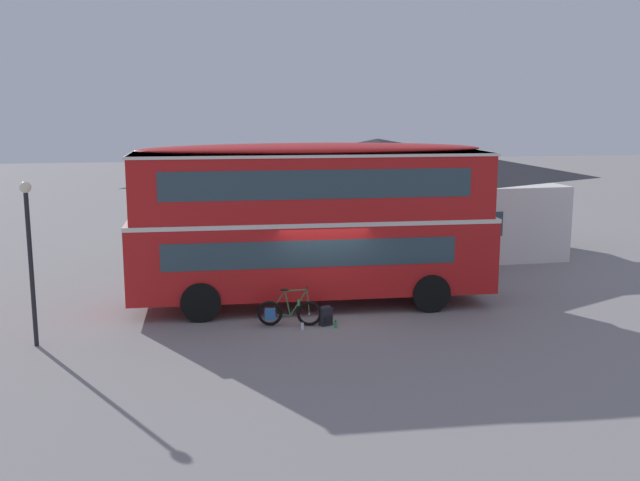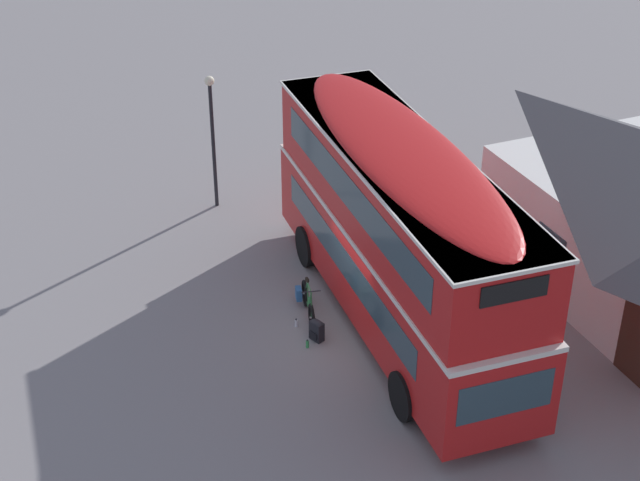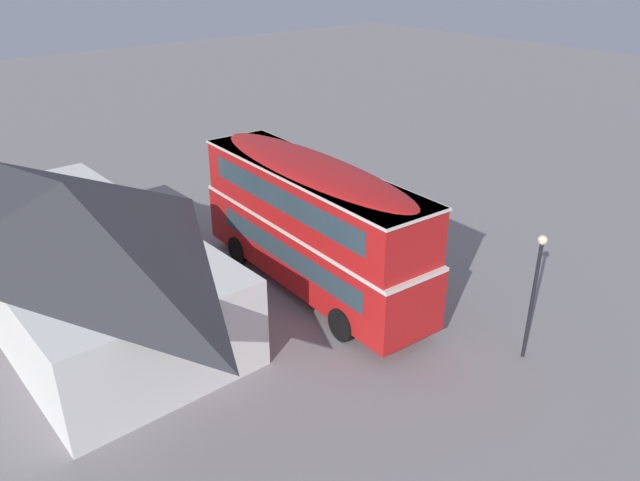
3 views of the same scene
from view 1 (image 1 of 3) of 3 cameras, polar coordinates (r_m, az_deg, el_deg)
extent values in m
plane|color=gray|center=(20.88, 0.21, -5.80)|extent=(120.00, 120.00, 0.00)
cylinder|color=black|center=(23.52, 6.90, -2.64)|extent=(1.11, 0.33, 1.10)
cylinder|color=black|center=(21.30, 8.61, -4.06)|extent=(1.11, 0.33, 1.10)
cylinder|color=black|center=(22.69, -9.20, -3.18)|extent=(1.11, 0.33, 1.10)
cylinder|color=black|center=(20.38, -9.25, -4.74)|extent=(1.11, 0.33, 1.10)
cube|color=red|center=(21.52, -0.59, -1.15)|extent=(10.61, 2.95, 2.10)
cube|color=white|center=(21.32, -0.59, 1.69)|extent=(10.63, 2.97, 0.12)
cube|color=red|center=(21.20, -0.60, 4.31)|extent=(10.29, 2.88, 1.90)
ellipsoid|color=red|center=(21.11, -0.60, 7.09)|extent=(10.08, 2.82, 0.36)
cube|color=#2D424C|center=(22.78, 12.57, -0.11)|extent=(0.15, 2.05, 0.90)
cube|color=black|center=(22.43, 12.47, 5.75)|extent=(0.12, 1.38, 0.44)
cube|color=#2D424C|center=(20.23, -0.66, -1.03)|extent=(8.19, 0.39, 0.76)
cube|color=#2D424C|center=(19.99, -0.11, 4.37)|extent=(8.61, 0.41, 0.80)
cube|color=#2D424C|center=(22.64, -1.53, 0.20)|extent=(8.19, 0.39, 0.76)
cube|color=#2D424C|center=(22.38, -1.04, 5.02)|extent=(8.61, 0.41, 0.80)
cube|color=white|center=(21.12, -0.60, 6.77)|extent=(10.40, 2.97, 0.08)
torus|color=black|center=(19.80, -0.84, -5.69)|extent=(0.68, 0.22, 0.68)
torus|color=black|center=(19.86, -3.91, -5.66)|extent=(0.68, 0.22, 0.68)
cylinder|color=#B2B2B7|center=(19.80, -0.84, -5.69)|extent=(0.07, 0.11, 0.05)
cylinder|color=#B2B2B7|center=(19.86, -3.91, -5.66)|extent=(0.07, 0.11, 0.05)
cylinder|color=#2D6B38|center=(19.73, -1.67, -4.85)|extent=(0.48, 0.13, 0.74)
cylinder|color=#2D6B38|center=(19.65, -1.88, -3.89)|extent=(0.59, 0.16, 0.07)
cylinder|color=#2D6B38|center=(19.75, -2.53, -4.89)|extent=(0.18, 0.07, 0.69)
cylinder|color=#2D6B38|center=(19.85, -3.12, -5.75)|extent=(0.55, 0.14, 0.09)
cylinder|color=#2D6B38|center=(19.76, -3.33, -4.80)|extent=(0.43, 0.11, 0.64)
cylinder|color=#2D6B38|center=(19.72, -0.93, -4.77)|extent=(0.10, 0.05, 0.66)
cylinder|color=black|center=(19.62, -1.02, -3.70)|extent=(0.12, 0.46, 0.03)
ellipsoid|color=black|center=(19.66, -2.80, -3.85)|extent=(0.28, 0.15, 0.06)
cube|color=#2D609E|center=(19.70, -3.89, -5.74)|extent=(0.30, 0.20, 0.32)
cylinder|color=green|center=(19.73, -1.67, -4.85)|extent=(0.07, 0.07, 0.18)
cube|color=black|center=(19.87, 0.44, -5.90)|extent=(0.39, 0.32, 0.50)
ellipsoid|color=black|center=(19.80, 0.44, -5.21)|extent=(0.37, 0.30, 0.10)
cube|color=black|center=(19.80, 0.63, -6.19)|extent=(0.23, 0.13, 0.17)
cylinder|color=black|center=(20.01, 0.48, -5.79)|extent=(0.05, 0.05, 0.40)
cylinder|color=black|center=(19.91, 0.04, -5.87)|extent=(0.05, 0.05, 0.40)
cylinder|color=green|center=(19.66, 1.22, -6.56)|extent=(0.08, 0.08, 0.19)
cylinder|color=black|center=(19.63, 1.22, -6.27)|extent=(0.05, 0.05, 0.03)
cylinder|color=silver|center=(19.54, -1.38, -6.66)|extent=(0.08, 0.08, 0.19)
cylinder|color=black|center=(19.51, -1.38, -6.37)|extent=(0.05, 0.05, 0.03)
cube|color=silver|center=(29.06, 4.41, 1.68)|extent=(13.65, 6.23, 2.86)
pyramid|color=#38383D|center=(28.80, 4.47, 6.18)|extent=(14.05, 6.64, 1.72)
cube|color=#3D2319|center=(26.33, 6.26, -0.10)|extent=(1.10, 0.07, 2.10)
cube|color=#2D424C|center=(25.37, -0.96, 0.75)|extent=(1.10, 0.07, 0.90)
cube|color=#2D424C|center=(27.50, 12.97, 1.24)|extent=(1.10, 0.07, 0.90)
cylinder|color=black|center=(19.11, -21.51, -2.18)|extent=(0.11, 0.11, 3.81)
sphere|color=#F2E5BF|center=(18.80, -21.92, 3.85)|extent=(0.28, 0.28, 0.28)
camera|label=2|loc=(25.45, 52.53, 24.56)|focal=53.99mm
camera|label=3|loc=(35.34, -31.85, 17.88)|focal=34.74mm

